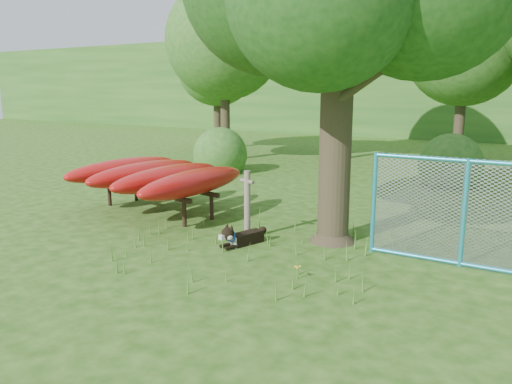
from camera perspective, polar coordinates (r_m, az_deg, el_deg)
The scene contains 13 objects.
ground at distance 7.98m, azimuth -5.76°, elevation -8.41°, with size 80.00×80.00×0.00m, color #234C0F.
wooden_post at distance 9.19m, azimuth -1.01°, elevation -1.25°, with size 0.35×0.18×1.28m.
kayak_rack at distance 11.32m, azimuth -11.29°, elevation 1.88°, with size 3.48×3.73×1.11m.
husky_dog at distance 8.89m, azimuth -1.80°, elevation -5.15°, with size 0.49×0.97×0.45m.
fence_section at distance 8.31m, azimuth 22.67°, elevation -2.28°, with size 2.93×0.08×2.85m.
wildflower_clump at distance 7.39m, azimuth 4.72°, elevation -8.65°, with size 0.10×0.09×0.21m.
bg_tree_a at distance 19.49m, azimuth -3.65°, elevation 16.84°, with size 4.40×4.40×6.70m.
bg_tree_b at distance 19.69m, azimuth 8.84°, elevation 19.98°, with size 5.20×5.20×8.22m.
bg_tree_c at distance 19.26m, azimuth 22.80°, elevation 14.92°, with size 4.00×4.00×6.12m.
bg_tree_f at distance 23.32m, azimuth -4.50°, elevation 14.13°, with size 3.60×3.60×5.55m.
shrub_left at distance 16.73m, azimuth -4.10°, elevation 2.27°, with size 1.80×1.80×1.80m, color #2B5F1F.
shrub_mid at distance 15.43m, azimuth 21.18°, elevation 0.70°, with size 1.80×1.80×1.80m, color #2B5F1F.
wooded_hillside at distance 34.27m, azimuth 24.01°, elevation 11.17°, with size 80.00×12.00×6.00m, color #2B5F1F.
Camera 1 is at (4.53, -5.97, 2.74)m, focal length 35.00 mm.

